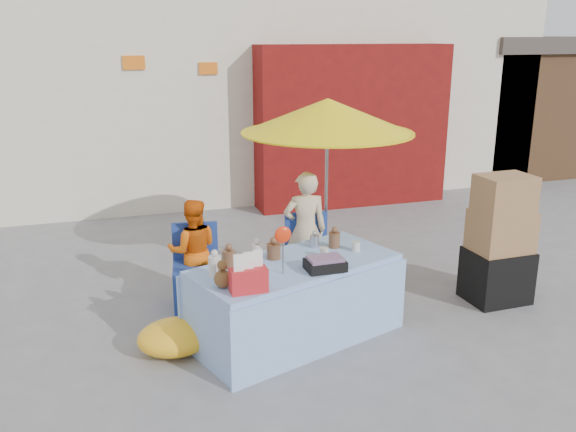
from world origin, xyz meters
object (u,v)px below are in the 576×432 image
object	(u,v)px
vendor_orange	(193,251)
chair_right	(309,269)
chair_left	(197,282)
vendor_beige	(305,230)
market_table	(295,299)
umbrella	(328,117)
box_stack	(500,244)

from	to	relation	value
vendor_orange	chair_right	bearing A→B (deg)	-177.64
chair_left	vendor_beige	world-z (taller)	vendor_beige
market_table	chair_right	world-z (taller)	market_table
chair_left	chair_right	bearing A→B (deg)	8.48
umbrella	chair_right	bearing A→B (deg)	-136.31
vendor_beige	umbrella	xyz separation A→B (m)	(0.30, 0.15, 1.23)
vendor_orange	vendor_beige	size ratio (longest dim) A/B	0.84
vendor_beige	box_stack	size ratio (longest dim) A/B	0.96
box_stack	umbrella	bearing A→B (deg)	143.47
vendor_orange	box_stack	distance (m)	3.23
chair_right	umbrella	distance (m)	1.69
chair_right	vendor_beige	size ratio (longest dim) A/B	0.64
vendor_orange	chair_left	bearing A→B (deg)	99.48
market_table	box_stack	xyz separation A→B (m)	(2.32, 0.15, 0.25)
chair_right	box_stack	world-z (taller)	box_stack
vendor_beige	umbrella	bearing A→B (deg)	-144.95
umbrella	box_stack	world-z (taller)	umbrella
chair_left	vendor_beige	xyz separation A→B (m)	(1.25, 0.13, 0.41)
chair_right	umbrella	world-z (taller)	umbrella
vendor_beige	chair_left	bearing A→B (deg)	14.63
chair_left	umbrella	bearing A→B (deg)	18.90
vendor_beige	vendor_orange	bearing A→B (deg)	8.48
market_table	box_stack	size ratio (longest dim) A/B	1.56
umbrella	box_stack	distance (m)	2.28
vendor_orange	umbrella	bearing A→B (deg)	-165.99
vendor_orange	vendor_beige	bearing A→B (deg)	-171.52
chair_left	vendor_orange	distance (m)	0.33
chair_left	box_stack	bearing A→B (deg)	-6.90
chair_right	umbrella	bearing A→B (deg)	52.18
market_table	vendor_beige	size ratio (longest dim) A/B	1.61
umbrella	vendor_orange	bearing A→B (deg)	-174.47
vendor_orange	market_table	bearing A→B (deg)	132.28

